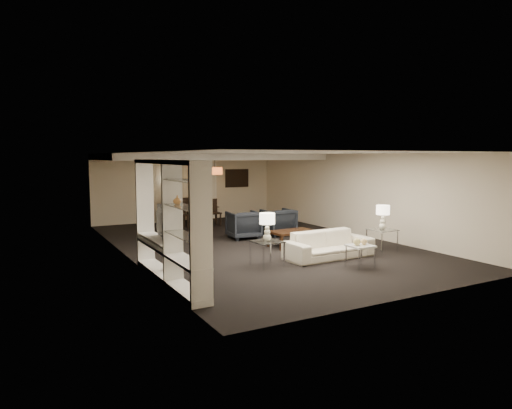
{
  "coord_description": "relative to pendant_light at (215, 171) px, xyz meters",
  "views": [
    {
      "loc": [
        -5.94,
        -10.91,
        2.41
      ],
      "look_at": [
        0.0,
        0.0,
        1.1
      ],
      "focal_mm": 32.0,
      "sensor_mm": 36.0,
      "label": 1
    }
  ],
  "objects": [
    {
      "name": "floor",
      "position": [
        -0.3,
        -3.5,
        -1.92
      ],
      "size": [
        11.0,
        11.0,
        0.0
      ],
      "primitive_type": "plane",
      "color": "black",
      "rests_on": "ground"
    },
    {
      "name": "ceiling",
      "position": [
        -0.3,
        -3.5,
        0.58
      ],
      "size": [
        7.0,
        11.0,
        0.02
      ],
      "primitive_type": "cube",
      "color": "silver",
      "rests_on": "ground"
    },
    {
      "name": "wall_back",
      "position": [
        -0.3,
        2.0,
        -0.67
      ],
      "size": [
        7.0,
        0.02,
        2.5
      ],
      "primitive_type": "cube",
      "color": "beige",
      "rests_on": "ground"
    },
    {
      "name": "wall_front",
      "position": [
        -0.3,
        -9.0,
        -0.67
      ],
      "size": [
        7.0,
        0.02,
        2.5
      ],
      "primitive_type": "cube",
      "color": "beige",
      "rests_on": "ground"
    },
    {
      "name": "wall_left",
      "position": [
        -3.8,
        -3.5,
        -0.67
      ],
      "size": [
        0.02,
        11.0,
        2.5
      ],
      "primitive_type": "cube",
      "color": "beige",
      "rests_on": "ground"
    },
    {
      "name": "wall_right",
      "position": [
        3.2,
        -3.5,
        -0.67
      ],
      "size": [
        0.02,
        11.0,
        2.5
      ],
      "primitive_type": "cube",
      "color": "beige",
      "rests_on": "ground"
    },
    {
      "name": "ceiling_soffit",
      "position": [
        -0.3,
        0.0,
        0.48
      ],
      "size": [
        7.0,
        4.0,
        0.2
      ],
      "primitive_type": "cube",
      "color": "silver",
      "rests_on": "ceiling"
    },
    {
      "name": "curtains",
      "position": [
        -1.2,
        1.92,
        -0.72
      ],
      "size": [
        1.5,
        0.12,
        2.4
      ],
      "primitive_type": "cube",
      "color": "beige",
      "rests_on": "wall_back"
    },
    {
      "name": "door",
      "position": [
        0.4,
        1.97,
        -0.87
      ],
      "size": [
        0.9,
        0.05,
        2.1
      ],
      "primitive_type": "cube",
      "color": "silver",
      "rests_on": "wall_back"
    },
    {
      "name": "painting",
      "position": [
        1.8,
        1.96,
        -0.37
      ],
      "size": [
        0.95,
        0.04,
        0.65
      ],
      "primitive_type": "cube",
      "color": "#142D38",
      "rests_on": "wall_back"
    },
    {
      "name": "media_unit",
      "position": [
        -3.61,
        -6.1,
        -0.74
      ],
      "size": [
        0.38,
        3.4,
        2.35
      ],
      "primitive_type": null,
      "color": "white",
      "rests_on": "wall_left"
    },
    {
      "name": "pendant_light",
      "position": [
        0.0,
        0.0,
        0.0
      ],
      "size": [
        0.52,
        0.52,
        0.24
      ],
      "primitive_type": "cylinder",
      "color": "#D8591E",
      "rests_on": "ceiling_soffit"
    },
    {
      "name": "sofa",
      "position": [
        0.4,
        -5.85,
        -1.6
      ],
      "size": [
        2.21,
        0.94,
        0.64
      ],
      "primitive_type": "imported",
      "rotation": [
        0.0,
        0.0,
        0.04
      ],
      "color": "beige",
      "rests_on": "floor"
    },
    {
      "name": "coffee_table",
      "position": [
        0.4,
        -4.25,
        -1.71
      ],
      "size": [
        1.22,
        0.74,
        0.43
      ],
      "primitive_type": null,
      "rotation": [
        0.0,
        0.0,
        0.04
      ],
      "color": "black",
      "rests_on": "floor"
    },
    {
      "name": "armchair_left",
      "position": [
        -0.2,
        -2.55,
        -1.51
      ],
      "size": [
        0.95,
        0.97,
        0.81
      ],
      "primitive_type": "imported",
      "rotation": [
        0.0,
        0.0,
        3.04
      ],
      "color": "black",
      "rests_on": "floor"
    },
    {
      "name": "armchair_right",
      "position": [
        1.0,
        -2.55,
        -1.51
      ],
      "size": [
        0.88,
        0.91,
        0.81
      ],
      "primitive_type": "imported",
      "rotation": [
        0.0,
        0.0,
        3.13
      ],
      "color": "black",
      "rests_on": "floor"
    },
    {
      "name": "side_table_left",
      "position": [
        -1.3,
        -5.85,
        -1.64
      ],
      "size": [
        0.64,
        0.64,
        0.56
      ],
      "primitive_type": null,
      "rotation": [
        0.0,
        0.0,
        0.06
      ],
      "color": "silver",
      "rests_on": "floor"
    },
    {
      "name": "side_table_right",
      "position": [
        2.1,
        -5.85,
        -1.64
      ],
      "size": [
        0.61,
        0.61,
        0.56
      ],
      "primitive_type": null,
      "rotation": [
        0.0,
        0.0,
        0.02
      ],
      "color": "white",
      "rests_on": "floor"
    },
    {
      "name": "table_lamp_left",
      "position": [
        -1.3,
        -5.85,
        -1.05
      ],
      "size": [
        0.36,
        0.36,
        0.62
      ],
      "primitive_type": null,
      "rotation": [
        0.0,
        0.0,
        0.07
      ],
      "color": "white",
      "rests_on": "side_table_left"
    },
    {
      "name": "table_lamp_right",
      "position": [
        2.1,
        -5.85,
        -1.05
      ],
      "size": [
        0.36,
        0.36,
        0.62
      ],
      "primitive_type": null,
      "rotation": [
        0.0,
        0.0,
        0.07
      ],
      "color": "white",
      "rests_on": "side_table_right"
    },
    {
      "name": "marble_table",
      "position": [
        0.4,
        -6.95,
        -1.67
      ],
      "size": [
        0.51,
        0.51,
        0.5
      ],
      "primitive_type": null,
      "rotation": [
        0.0,
        0.0,
        -0.02
      ],
      "color": "white",
      "rests_on": "floor"
    },
    {
      "name": "gold_gourd_a",
      "position": [
        0.3,
        -6.95,
        -1.34
      ],
      "size": [
        0.16,
        0.16,
        0.16
      ],
      "primitive_type": "sphere",
      "color": "#D2BF6F",
      "rests_on": "marble_table"
    },
    {
      "name": "gold_gourd_b",
      "position": [
        0.5,
        -6.95,
        -1.35
      ],
      "size": [
        0.14,
        0.14,
        0.14
      ],
      "primitive_type": "sphere",
      "color": "#DEB876",
      "rests_on": "marble_table"
    },
    {
      "name": "television",
      "position": [
        -3.58,
        -5.54,
        -0.84
      ],
      "size": [
        1.15,
        0.15,
        0.66
      ],
      "primitive_type": "imported",
      "rotation": [
        0.0,
        0.0,
        1.57
      ],
      "color": "black",
      "rests_on": "media_unit"
    },
    {
      "name": "vase_blue",
      "position": [
        -3.61,
        -7.4,
        -0.78
      ],
      "size": [
        0.15,
        0.15,
        0.16
      ],
      "primitive_type": "imported",
      "color": "#263AA5",
      "rests_on": "media_unit"
    },
    {
      "name": "vase_amber",
      "position": [
        -3.61,
        -6.64,
        -0.28
      ],
      "size": [
        0.15,
        0.15,
        0.16
      ],
      "primitive_type": "imported",
      "color": "#BB7B3E",
      "rests_on": "media_unit"
    },
    {
      "name": "floor_speaker",
      "position": [
        -3.5,
        -5.59,
        -1.39
      ],
      "size": [
        0.14,
        0.14,
        1.05
      ],
      "primitive_type": "cube",
      "rotation": [
        0.0,
        0.0,
        -0.23
      ],
      "color": "black",
      "rests_on": "floor"
    },
    {
      "name": "dining_table",
      "position": [
        -0.56,
        0.84,
        -1.61
      ],
      "size": [
        1.85,
        1.12,
        0.62
      ],
      "primitive_type": "imported",
      "rotation": [
        0.0,
        0.0,
        0.08
      ],
      "color": "black",
      "rests_on": "floor"
    },
    {
      "name": "chair_nl",
      "position": [
        -1.16,
        0.19,
        -1.46
      ],
      "size": [
        0.44,
        0.44,
        0.93
      ],
      "primitive_type": null,
      "rotation": [
        0.0,
        0.0,
        0.03
      ],
      "color": "black",
      "rests_on": "floor"
    },
    {
      "name": "chair_nm",
      "position": [
        -0.56,
        0.19,
        -1.46
      ],
      "size": [
        0.43,
        0.43,
        0.93
      ],
      "primitive_type": null,
      "rotation": [
        0.0,
        0.0,
        0.01
      ],
      "color": "black",
      "rests_on": "floor"
    },
    {
      "name": "chair_nr",
      "position": [
        0.04,
        0.19,
        -1.46
      ],
      "size": [
        0.45,
        0.45,
        0.93
      ],
      "primitive_type": null,
      "rotation": [
        0.0,
        0.0,
        0.06
      ],
      "color": "black",
      "rests_on": "floor"
    },
    {
      "name": "chair_fl",
      "position": [
        -1.16,
        1.49,
        -1.46
      ],
      "size": [
        0.48,
        0.48,
        0.93
      ],
      "primitive_type": null,
      "rotation": [
        0.0,
        0.0,
        3.28
      ],
      "color": "black",
      "rests_on": "floor"
    },
    {
      "name": "chair_fm",
      "position": [
        -0.56,
        1.49,
        -1.46
      ],
      "size": [
        0.44,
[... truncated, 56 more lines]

